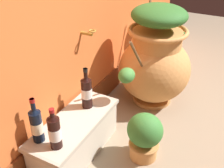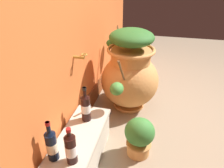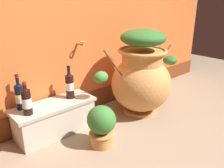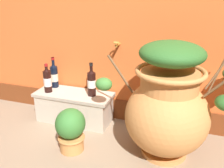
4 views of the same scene
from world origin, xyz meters
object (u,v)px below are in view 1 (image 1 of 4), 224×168
wine_bottle_left (54,130)px  wine_bottle_right (36,124)px  terracotta_urn (155,59)px  wine_bottle_middle (86,91)px  potted_shrub (144,135)px

wine_bottle_left → wine_bottle_right: bearing=92.1°
wine_bottle_right → terracotta_urn: bearing=-15.5°
wine_bottle_middle → wine_bottle_right: size_ratio=1.02×
wine_bottle_left → potted_shrub: (0.45, -0.41, -0.23)m
wine_bottle_left → potted_shrub: bearing=-42.2°
wine_bottle_middle → wine_bottle_left: bearing=-172.9°
terracotta_urn → potted_shrub: bearing=-164.0°
wine_bottle_left → wine_bottle_right: 0.14m
wine_bottle_right → potted_shrub: wine_bottle_right is taller
potted_shrub → wine_bottle_left: bearing=137.8°
terracotta_urn → potted_shrub: terracotta_urn is taller
wine_bottle_middle → potted_shrub: bearing=-89.1°
wine_bottle_middle → wine_bottle_right: 0.46m
terracotta_urn → wine_bottle_middle: size_ratio=3.64×
wine_bottle_middle → potted_shrub: wine_bottle_middle is taller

